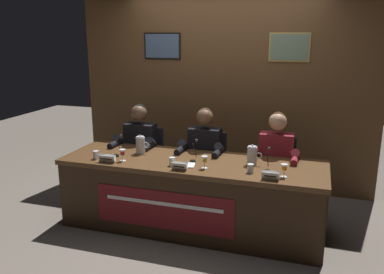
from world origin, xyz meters
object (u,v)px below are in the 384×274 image
Objects in this scene: conference_table at (189,185)px; water_cup_center at (172,162)px; microphone_left at (118,149)px; chair_right at (276,178)px; chair_left at (145,164)px; panelist_center at (203,153)px; juice_glass_left at (123,153)px; microphone_right at (267,164)px; nameplate_center at (179,166)px; water_cup_right at (250,169)px; water_pitcher_right_side at (252,155)px; juice_glass_center at (205,160)px; water_pitcher_left_side at (141,145)px; document_stack_center at (184,165)px; nameplate_right at (270,176)px; chair_center at (207,171)px; water_cup_left at (96,155)px; juice_glass_right at (284,168)px; panelist_left at (138,147)px; microphone_center at (194,154)px; panelist_right at (275,160)px; nameplate_left at (107,159)px.

conference_table is 32.10× the size of water_cup_center.
microphone_left reaches higher than chair_right.
chair_right is (0.81, 0.72, -0.08)m from conference_table.
chair_left reaches higher than water_cup_center.
juice_glass_left is at bearing -136.22° from panelist_center.
chair_right is at bearing 0.00° from chair_left.
microphone_left is 1.00× the size of microphone_right.
nameplate_center reaches higher than conference_table.
nameplate_center is 1.79× the size of water_cup_right.
juice_glass_center is at bearing -148.87° from water_pitcher_right_side.
water_pitcher_left_side reaches higher than document_stack_center.
chair_right is at bearing 92.12° from nameplate_right.
chair_center is at bearing 41.39° from water_pitcher_left_side.
juice_glass_center is at bearing -127.02° from chair_right.
chair_right is 0.72m from water_pitcher_right_side.
water_cup_left is 0.10× the size of chair_right.
chair_center is 7.14× the size of juice_glass_right.
microphone_left is at bearing -90.46° from panelist_left.
juice_glass_right is at bearing 0.85° from water_cup_left.
panelist_left is at bearing 162.20° from microphone_right.
panelist_center is 14.27× the size of water_cup_center.
chair_left reaches higher than juice_glass_left.
panelist_left is (0.00, -0.20, 0.28)m from chair_left.
water_cup_left is 1.00× the size of water_cup_right.
panelist_center is at bearing 0.00° from panelist_left.
water_pitcher_right_side is (-0.19, -0.56, 0.41)m from chair_right.
chair_right reaches higher than nameplate_center.
chair_center is 5.81× the size of nameplate_center.
chair_center is 4.22× the size of water_pitcher_left_side.
water_pitcher_left_side is (0.20, 0.15, 0.02)m from microphone_left.
panelist_left is 7.81× the size of nameplate_right.
water_cup_center is 0.39× the size of microphone_right.
nameplate_center is 0.17× the size of chair_right.
microphone_left is (-0.81, 0.03, 0.31)m from conference_table.
chair_right is 1.58m from water_pitcher_left_side.
document_stack_center is (0.95, 0.06, -0.03)m from water_cup_left.
chair_center is at bearing 51.39° from juice_glass_left.
microphone_right is (0.76, -0.08, 0.00)m from microphone_center.
nameplate_right is 1.51m from water_pitcher_left_side.
juice_glass_center is 0.57× the size of microphone_right.
juice_glass_left is at bearing -150.34° from chair_right.
chair_center is 10.41× the size of water_cup_center.
juice_glass_center is 0.25m from microphone_center.
juice_glass_center is (1.00, -0.82, 0.40)m from chair_left.
chair_right is at bearing 23.04° from microphone_left.
panelist_right is at bearing 102.86° from juice_glass_right.
water_pitcher_right_side is (0.59, 0.07, 0.02)m from microphone_center.
microphone_right reaches higher than chair_center.
nameplate_left is at bearing -173.36° from juice_glass_center.
panelist_right reaches higher than document_stack_center.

